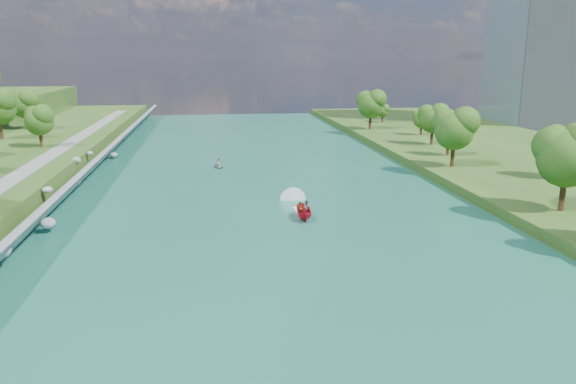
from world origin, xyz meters
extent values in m
plane|color=#2D5119|center=(0.00, 0.00, 0.00)|extent=(260.00, 260.00, 0.00)
cube|color=#1B6756|center=(0.00, 20.00, 0.05)|extent=(55.00, 240.00, 0.10)
cube|color=slate|center=(-25.85, 20.00, 1.80)|extent=(3.54, 236.00, 4.05)
ellipsoid|color=gray|center=(-25.88, 1.04, 1.83)|extent=(1.69, 1.62, 1.25)
ellipsoid|color=gray|center=(-24.82, 11.97, 1.17)|extent=(1.62, 2.00, 1.23)
ellipsoid|color=gray|center=(-26.76, 19.86, 3.16)|extent=(1.26, 1.40, 0.83)
ellipsoid|color=gray|center=(-26.01, 31.01, 1.68)|extent=(1.49, 1.45, 0.94)
ellipsoid|color=gray|center=(-27.50, 39.07, 3.38)|extent=(1.30, 1.18, 1.02)
ellipsoid|color=gray|center=(-26.94, 46.23, 3.25)|extent=(0.99, 1.18, 0.76)
ellipsoid|color=gray|center=(-25.20, 58.75, 0.77)|extent=(1.50, 1.92, 1.01)
cube|color=gray|center=(82.50, 95.00, 30.00)|extent=(22.00, 22.00, 60.00)
ellipsoid|color=#194813|center=(-36.36, 52.57, 7.88)|extent=(5.26, 5.26, 8.77)
ellipsoid|color=#194813|center=(-46.65, 79.12, 8.56)|extent=(6.07, 6.07, 10.11)
ellipsoid|color=#194813|center=(33.80, 8.01, 7.45)|extent=(7.14, 7.14, 11.90)
ellipsoid|color=#194813|center=(44.74, 24.63, 6.30)|extent=(5.76, 5.76, 9.60)
ellipsoid|color=#194813|center=(32.45, 35.54, 7.20)|extent=(6.84, 6.84, 11.40)
ellipsoid|color=#194813|center=(36.04, 45.79, 5.53)|extent=(4.84, 4.84, 8.06)
ellipsoid|color=#194813|center=(38.06, 58.43, 6.40)|extent=(5.89, 5.89, 9.81)
ellipsoid|color=#194813|center=(41.01, 72.20, 4.89)|extent=(4.07, 4.07, 6.79)
ellipsoid|color=#194813|center=(32.46, 84.32, 7.18)|extent=(6.82, 6.82, 11.37)
ellipsoid|color=#194813|center=(40.04, 98.70, 4.35)|extent=(3.42, 3.42, 5.70)
imported|color=#B00E1E|center=(4.08, 13.41, 0.95)|extent=(1.81, 4.48, 1.71)
imported|color=#66605B|center=(3.68, 13.01, 1.37)|extent=(0.75, 0.58, 1.83)
imported|color=#66605B|center=(4.58, 13.91, 1.32)|extent=(0.85, 0.67, 1.74)
cube|color=white|center=(4.08, 16.41, 0.13)|extent=(0.90, 5.00, 0.06)
imported|color=gray|center=(-5.47, 46.95, 0.42)|extent=(2.56, 3.35, 0.65)
imported|color=#66605B|center=(-5.47, 46.95, 1.04)|extent=(0.79, 0.67, 1.38)
camera|label=1|loc=(-6.55, -50.51, 19.13)|focal=35.00mm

